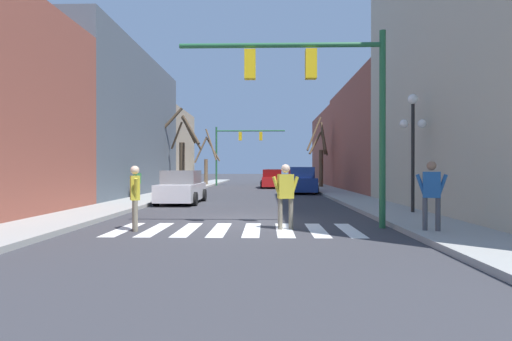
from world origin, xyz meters
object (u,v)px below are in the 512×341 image
(street_lamp_right_corner, at_px, (413,129))
(traffic_signal_far, at_px, (237,143))
(car_parked_left_mid, at_px, (182,188))
(pedestrian_on_right_sidewalk, at_px, (286,191))
(pedestrian_on_left_sidewalk, at_px, (431,189))
(pedestrian_crossing_street, at_px, (135,192))
(street_tree_left_far, at_px, (207,161))
(car_parked_right_far, at_px, (272,179))
(car_driving_away_lane, at_px, (273,177))
(street_tree_right_near, at_px, (181,150))
(car_driving_toward_lane, at_px, (301,181))
(street_tree_left_near, at_px, (321,153))
(pedestrian_near_right_corner, at_px, (137,180))
(traffic_signal_near, at_px, (322,86))

(street_lamp_right_corner, bearing_deg, traffic_signal_far, 107.70)
(car_parked_left_mid, distance_m, pedestrian_on_right_sidewalk, 9.53)
(pedestrian_on_left_sidewalk, bearing_deg, traffic_signal_far, 121.68)
(street_lamp_right_corner, relative_size, car_parked_left_mid, 0.98)
(pedestrian_on_right_sidewalk, relative_size, pedestrian_crossing_street, 1.02)
(traffic_signal_far, distance_m, street_tree_left_far, 3.54)
(car_parked_right_far, relative_size, car_driving_away_lane, 1.04)
(pedestrian_on_left_sidewalk, relative_size, street_tree_right_near, 0.28)
(traffic_signal_far, relative_size, car_parked_right_far, 1.43)
(car_driving_toward_lane, xyz_separation_m, pedestrian_on_left_sidewalk, (1.70, -17.93, 0.34))
(car_parked_left_mid, relative_size, street_tree_left_near, 0.71)
(pedestrian_near_right_corner, bearing_deg, car_driving_toward_lane, -33.95)
(pedestrian_on_left_sidewalk, relative_size, street_tree_left_far, 0.31)
(traffic_signal_near, xyz_separation_m, car_driving_away_lane, (-0.86, 34.77, -3.31))
(pedestrian_on_right_sidewalk, height_order, pedestrian_crossing_street, pedestrian_on_right_sidewalk)
(car_parked_right_far, distance_m, pedestrian_near_right_corner, 16.03)
(pedestrian_on_left_sidewalk, distance_m, pedestrian_on_right_sidewalk, 3.77)
(traffic_signal_near, xyz_separation_m, traffic_signal_far, (-4.56, 28.56, 0.24))
(street_tree_left_near, relative_size, street_tree_right_near, 0.98)
(pedestrian_near_right_corner, bearing_deg, traffic_signal_far, 9.10)
(car_driving_away_lane, distance_m, street_tree_right_near, 18.20)
(traffic_signal_near, distance_m, car_driving_away_lane, 34.93)
(traffic_signal_far, distance_m, pedestrian_crossing_street, 29.44)
(pedestrian_on_right_sidewalk, distance_m, street_tree_left_far, 29.32)
(car_driving_away_lane, height_order, street_tree_right_near, street_tree_right_near)
(traffic_signal_near, bearing_deg, traffic_signal_far, 99.07)
(car_driving_away_lane, xyz_separation_m, pedestrian_on_right_sidewalk, (-0.20, -35.09, 0.31))
(car_driving_away_lane, bearing_deg, car_parked_right_far, 178.73)
(street_tree_left_near, xyz_separation_m, street_tree_left_far, (-10.66, 5.04, -0.63))
(pedestrian_on_right_sidewalk, bearing_deg, car_parked_right_far, 76.64)
(street_tree_left_near, bearing_deg, car_driving_toward_lane, -108.86)
(car_parked_right_far, xyz_separation_m, pedestrian_on_left_sidewalk, (3.64, -25.56, 0.41))
(pedestrian_near_right_corner, relative_size, pedestrian_on_right_sidewalk, 0.85)
(street_tree_left_near, bearing_deg, traffic_signal_near, -97.66)
(traffic_signal_near, xyz_separation_m, car_parked_right_far, (-1.10, 24.14, -3.32))
(traffic_signal_far, bearing_deg, pedestrian_on_right_sidewalk, -83.09)
(traffic_signal_far, xyz_separation_m, street_lamp_right_corner, (8.20, -25.70, -1.18))
(street_tree_right_near, bearing_deg, pedestrian_crossing_street, -81.64)
(traffic_signal_far, distance_m, car_driving_away_lane, 8.05)
(car_driving_toward_lane, bearing_deg, car_parked_right_far, 14.23)
(car_parked_left_mid, xyz_separation_m, pedestrian_near_right_corner, (-2.85, 2.01, 0.31))
(car_driving_away_lane, xyz_separation_m, pedestrian_on_left_sidewalk, (3.40, -36.19, 0.41))
(traffic_signal_near, bearing_deg, pedestrian_on_left_sidewalk, -29.21)
(traffic_signal_far, height_order, street_lamp_right_corner, traffic_signal_far)
(car_driving_away_lane, relative_size, pedestrian_near_right_corner, 3.01)
(traffic_signal_far, xyz_separation_m, street_tree_right_near, (-3.42, -10.38, -1.21))
(street_lamp_right_corner, xyz_separation_m, pedestrian_near_right_corner, (-12.24, 7.11, -2.07))
(traffic_signal_far, relative_size, street_tree_right_near, 1.13)
(traffic_signal_far, bearing_deg, pedestrian_crossing_street, -91.26)
(street_tree_left_near, relative_size, street_tree_left_far, 1.09)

